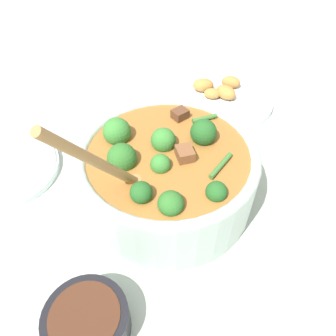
{
  "coord_description": "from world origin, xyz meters",
  "views": [
    {
      "loc": [
        0.34,
        0.04,
        0.43
      ],
      "look_at": [
        0.0,
        0.0,
        0.07
      ],
      "focal_mm": 35.0,
      "sensor_mm": 36.0,
      "label": 1
    }
  ],
  "objects_px": {
    "condiment_bowl": "(87,322)",
    "stew_bowl": "(168,171)",
    "empty_plate": "(2,168)",
    "food_plate": "(224,97)"
  },
  "relations": [
    {
      "from": "condiment_bowl",
      "to": "food_plate",
      "type": "relative_size",
      "value": 0.48
    },
    {
      "from": "condiment_bowl",
      "to": "empty_plate",
      "type": "bearing_deg",
      "value": -136.75
    },
    {
      "from": "stew_bowl",
      "to": "condiment_bowl",
      "type": "bearing_deg",
      "value": -18.16
    },
    {
      "from": "condiment_bowl",
      "to": "stew_bowl",
      "type": "bearing_deg",
      "value": 161.84
    },
    {
      "from": "stew_bowl",
      "to": "condiment_bowl",
      "type": "xyz_separation_m",
      "value": [
        0.22,
        -0.07,
        -0.04
      ]
    },
    {
      "from": "stew_bowl",
      "to": "condiment_bowl",
      "type": "relative_size",
      "value": 2.82
    },
    {
      "from": "condiment_bowl",
      "to": "empty_plate",
      "type": "relative_size",
      "value": 0.51
    },
    {
      "from": "stew_bowl",
      "to": "food_plate",
      "type": "xyz_separation_m",
      "value": [
        -0.29,
        0.09,
        -0.05
      ]
    },
    {
      "from": "stew_bowl",
      "to": "empty_plate",
      "type": "bearing_deg",
      "value": -94.83
    },
    {
      "from": "empty_plate",
      "to": "stew_bowl",
      "type": "bearing_deg",
      "value": 85.17
    }
  ]
}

